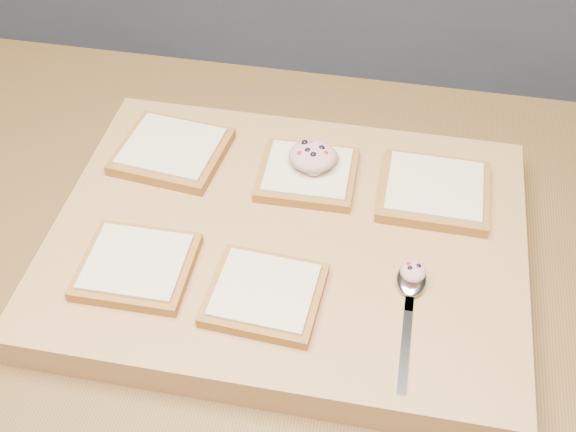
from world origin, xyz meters
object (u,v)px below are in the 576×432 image
Objects in this scene: tuna_salad_dollop at (313,156)px; spoon at (411,288)px; bread_far_center at (308,173)px; cutting_board at (288,243)px.

tuna_salad_dollop is 0.21m from spoon.
bread_far_center reaches higher than spoon.
spoon is (0.14, -0.06, 0.03)m from cutting_board.
tuna_salad_dollop is at bearing 83.41° from cutting_board.
spoon is at bearing -50.51° from tuna_salad_dollop.
bread_far_center is 2.02× the size of tuna_salad_dollop.
spoon is (0.13, -0.16, -0.02)m from tuna_salad_dollop.
tuna_salad_dollop is 0.36× the size of spoon.
tuna_salad_dollop reaches higher than cutting_board.
cutting_board is at bearing -94.50° from bread_far_center.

